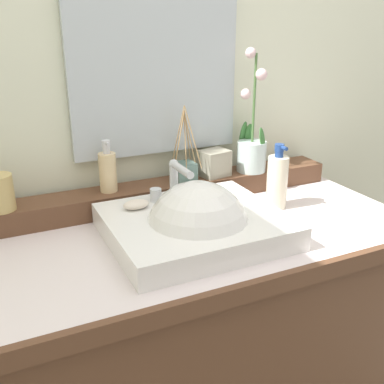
# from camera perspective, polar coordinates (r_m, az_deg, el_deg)

# --- Properties ---
(wall_back) EXTENTS (3.00, 0.20, 2.44)m
(wall_back) POSITION_cam_1_polar(r_m,az_deg,el_deg) (1.49, -6.83, 13.15)
(wall_back) COLOR silver
(wall_back) RESTS_ON ground
(vanity_cabinet) EXTENTS (1.24, 0.59, 0.89)m
(vanity_cabinet) POSITION_cam_1_polar(r_m,az_deg,el_deg) (1.48, -0.08, -20.46)
(vanity_cabinet) COLOR brown
(vanity_cabinet) RESTS_ON ground
(back_ledge) EXTENTS (1.16, 0.11, 0.06)m
(back_ledge) POSITION_cam_1_polar(r_m,az_deg,el_deg) (1.41, -3.98, -0.13)
(back_ledge) COLOR brown
(back_ledge) RESTS_ON vanity_cabinet
(sink_basin) EXTENTS (0.44, 0.38, 0.29)m
(sink_basin) POSITION_cam_1_polar(r_m,az_deg,el_deg) (1.18, 0.59, -4.73)
(sink_basin) COLOR white
(sink_basin) RESTS_ON vanity_cabinet
(soap_bar) EXTENTS (0.07, 0.04, 0.02)m
(soap_bar) POSITION_cam_1_polar(r_m,az_deg,el_deg) (1.22, -6.98, -1.55)
(soap_bar) COLOR beige
(soap_bar) RESTS_ON sink_basin
(potted_plant) EXTENTS (0.09, 0.11, 0.39)m
(potted_plant) POSITION_cam_1_polar(r_m,az_deg,el_deg) (1.50, 7.46, 5.74)
(potted_plant) COLOR silver
(potted_plant) RESTS_ON back_ledge
(soap_dispenser) EXTENTS (0.05, 0.05, 0.15)m
(soap_dispenser) POSITION_cam_1_polar(r_m,az_deg,el_deg) (1.33, -10.47, 2.63)
(soap_dispenser) COLOR beige
(soap_dispenser) RESTS_ON back_ledge
(reed_diffuser) EXTENTS (0.09, 0.09, 0.23)m
(reed_diffuser) POSITION_cam_1_polar(r_m,az_deg,el_deg) (1.41, -0.93, 2.77)
(reed_diffuser) COLOR slate
(reed_diffuser) RESTS_ON back_ledge
(trinket_box) EXTENTS (0.10, 0.09, 0.08)m
(trinket_box) POSITION_cam_1_polar(r_m,az_deg,el_deg) (1.45, 2.81, 3.61)
(trinket_box) COLOR gray
(trinket_box) RESTS_ON back_ledge
(lotion_bottle) EXTENTS (0.06, 0.06, 0.20)m
(lotion_bottle) POSITION_cam_1_polar(r_m,az_deg,el_deg) (1.38, 10.58, 1.37)
(lotion_bottle) COLOR beige
(lotion_bottle) RESTS_ON vanity_cabinet
(mirror) EXTENTS (0.52, 0.02, 0.59)m
(mirror) POSITION_cam_1_polar(r_m,az_deg,el_deg) (1.39, -4.58, 16.88)
(mirror) COLOR silver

